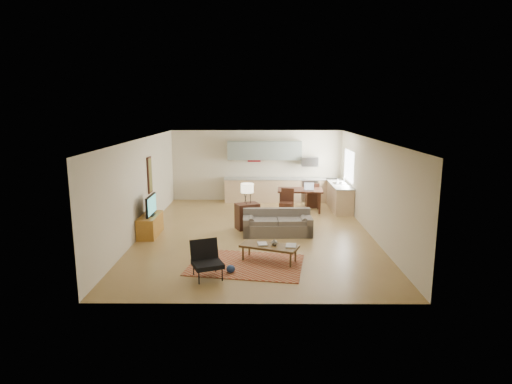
{
  "coord_description": "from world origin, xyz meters",
  "views": [
    {
      "loc": [
        0.08,
        -11.83,
        3.57
      ],
      "look_at": [
        0.0,
        0.3,
        1.15
      ],
      "focal_mm": 30.0,
      "sensor_mm": 36.0,
      "label": 1
    }
  ],
  "objects_px": {
    "armchair": "(207,260)",
    "tv_credenza": "(150,225)",
    "coffee_table": "(269,253)",
    "dining_table": "(300,200)",
    "console_table": "(247,216)",
    "sofa": "(277,223)"
  },
  "relations": [
    {
      "from": "coffee_table",
      "to": "armchair",
      "type": "height_order",
      "value": "armchair"
    },
    {
      "from": "armchair",
      "to": "console_table",
      "type": "distance_m",
      "value": 3.85
    },
    {
      "from": "sofa",
      "to": "tv_credenza",
      "type": "distance_m",
      "value": 3.6
    },
    {
      "from": "armchair",
      "to": "dining_table",
      "type": "height_order",
      "value": "armchair"
    },
    {
      "from": "coffee_table",
      "to": "console_table",
      "type": "xyz_separation_m",
      "value": [
        -0.59,
        2.78,
        0.18
      ]
    },
    {
      "from": "armchair",
      "to": "tv_credenza",
      "type": "xyz_separation_m",
      "value": [
        -1.99,
        3.1,
        -0.11
      ]
    },
    {
      "from": "sofa",
      "to": "armchair",
      "type": "distance_m",
      "value": 3.55
    },
    {
      "from": "coffee_table",
      "to": "dining_table",
      "type": "height_order",
      "value": "dining_table"
    },
    {
      "from": "armchair",
      "to": "dining_table",
      "type": "relative_size",
      "value": 0.52
    },
    {
      "from": "sofa",
      "to": "coffee_table",
      "type": "bearing_deg",
      "value": -99.09
    },
    {
      "from": "armchair",
      "to": "tv_credenza",
      "type": "bearing_deg",
      "value": 101.22
    },
    {
      "from": "sofa",
      "to": "console_table",
      "type": "distance_m",
      "value": 1.07
    },
    {
      "from": "sofa",
      "to": "armchair",
      "type": "height_order",
      "value": "armchair"
    },
    {
      "from": "coffee_table",
      "to": "console_table",
      "type": "relative_size",
      "value": 1.74
    },
    {
      "from": "coffee_table",
      "to": "console_table",
      "type": "distance_m",
      "value": 2.84
    },
    {
      "from": "dining_table",
      "to": "coffee_table",
      "type": "bearing_deg",
      "value": -99.58
    },
    {
      "from": "coffee_table",
      "to": "console_table",
      "type": "bearing_deg",
      "value": 123.65
    },
    {
      "from": "coffee_table",
      "to": "dining_table",
      "type": "xyz_separation_m",
      "value": [
        1.18,
        4.96,
        0.19
      ]
    },
    {
      "from": "armchair",
      "to": "tv_credenza",
      "type": "distance_m",
      "value": 3.69
    },
    {
      "from": "sofa",
      "to": "coffee_table",
      "type": "xyz_separation_m",
      "value": [
        -0.28,
        -2.16,
        -0.15
      ]
    },
    {
      "from": "tv_credenza",
      "to": "coffee_table",
      "type": "bearing_deg",
      "value": -32.39
    },
    {
      "from": "sofa",
      "to": "tv_credenza",
      "type": "height_order",
      "value": "sofa"
    }
  ]
}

